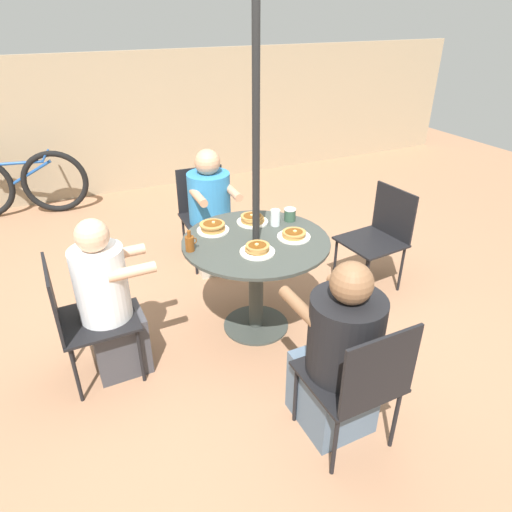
% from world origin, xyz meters
% --- Properties ---
extents(ground_plane, '(12.00, 12.00, 0.00)m').
position_xyz_m(ground_plane, '(0.00, 0.00, 0.00)').
color(ground_plane, '#9E7051').
extents(back_fence, '(10.00, 0.06, 1.72)m').
position_xyz_m(back_fence, '(0.00, 3.45, 0.86)').
color(back_fence, tan).
rests_on(back_fence, ground).
extents(patio_table, '(1.05, 1.05, 0.75)m').
position_xyz_m(patio_table, '(0.00, 0.00, 0.58)').
color(patio_table, '#383D38').
rests_on(patio_table, ground).
extents(umbrella_pole, '(0.05, 0.05, 2.47)m').
position_xyz_m(umbrella_pole, '(0.00, 0.00, 1.23)').
color(umbrella_pole, black).
rests_on(umbrella_pole, ground).
extents(patio_chair_north, '(0.47, 0.47, 0.87)m').
position_xyz_m(patio_chair_north, '(0.01, -1.22, 0.50)').
color(patio_chair_north, black).
rests_on(patio_chair_north, ground).
extents(diner_north, '(0.40, 0.58, 1.11)m').
position_xyz_m(diner_north, '(0.01, -1.04, 0.50)').
color(diner_north, slate).
rests_on(diner_north, ground).
extents(patio_chair_east, '(0.51, 0.51, 0.87)m').
position_xyz_m(patio_chair_east, '(1.22, 0.11, 0.50)').
color(patio_chair_east, black).
rests_on(patio_chair_east, ground).
extents(patio_chair_south, '(0.49, 0.49, 0.87)m').
position_xyz_m(patio_chair_south, '(0.05, 1.22, 0.50)').
color(patio_chair_south, black).
rests_on(patio_chair_south, ground).
extents(diner_south, '(0.39, 0.55, 1.12)m').
position_xyz_m(diner_south, '(0.04, 1.04, 0.50)').
color(diner_south, beige).
rests_on(diner_south, ground).
extents(patio_chair_west, '(0.48, 0.48, 0.87)m').
position_xyz_m(patio_chair_west, '(-1.22, -0.02, 0.50)').
color(patio_chair_west, black).
rests_on(patio_chair_west, ground).
extents(diner_west, '(0.48, 0.34, 1.12)m').
position_xyz_m(diner_west, '(-1.05, -0.02, 0.52)').
color(diner_west, '#3D3D42').
rests_on(diner_west, ground).
extents(pancake_plate_a, '(0.24, 0.24, 0.07)m').
position_xyz_m(pancake_plate_a, '(-0.07, -0.18, 0.78)').
color(pancake_plate_a, silver).
rests_on(pancake_plate_a, patio_table).
extents(pancake_plate_b, '(0.24, 0.24, 0.07)m').
position_xyz_m(pancake_plate_b, '(0.10, 0.27, 0.78)').
color(pancake_plate_b, silver).
rests_on(pancake_plate_b, patio_table).
extents(pancake_plate_c, '(0.24, 0.24, 0.07)m').
position_xyz_m(pancake_plate_c, '(-0.22, 0.26, 0.78)').
color(pancake_plate_c, silver).
rests_on(pancake_plate_c, patio_table).
extents(pancake_plate_d, '(0.24, 0.24, 0.06)m').
position_xyz_m(pancake_plate_d, '(0.26, -0.09, 0.77)').
color(pancake_plate_d, silver).
rests_on(pancake_plate_d, patio_table).
extents(syrup_bottle, '(0.08, 0.06, 0.15)m').
position_xyz_m(syrup_bottle, '(-0.47, 0.04, 0.81)').
color(syrup_bottle, brown).
rests_on(syrup_bottle, patio_table).
extents(coffee_cup, '(0.09, 0.09, 0.10)m').
position_xyz_m(coffee_cup, '(0.37, 0.18, 0.80)').
color(coffee_cup, '#33513D').
rests_on(coffee_cup, patio_table).
extents(drinking_glass_a, '(0.07, 0.07, 0.12)m').
position_xyz_m(drinking_glass_a, '(0.23, 0.15, 0.81)').
color(drinking_glass_a, silver).
rests_on(drinking_glass_a, patio_table).
extents(bicycle, '(1.54, 0.47, 0.76)m').
position_xyz_m(bicycle, '(-1.56, 3.13, 0.38)').
color(bicycle, black).
rests_on(bicycle, ground).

